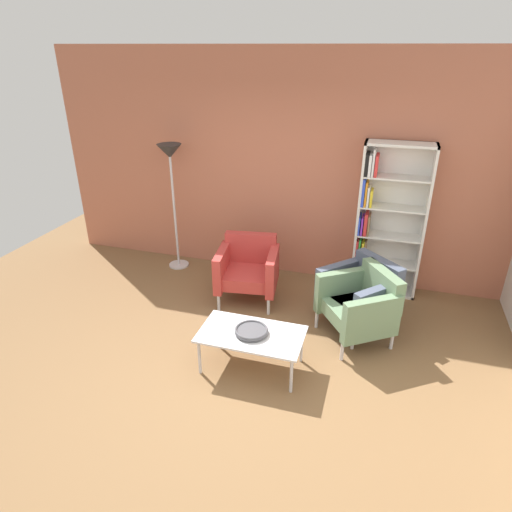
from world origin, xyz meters
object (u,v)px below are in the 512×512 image
(decorative_bowl, at_px, (251,330))
(armchair_spare_guest, at_px, (248,268))
(coffee_table_low, at_px, (251,336))
(bookshelf_tall, at_px, (384,222))
(floor_lamp_torchiere, at_px, (171,167))
(armchair_corner_red, at_px, (361,304))
(armchair_near_window, at_px, (361,293))

(decorative_bowl, distance_m, armchair_spare_guest, 1.35)
(coffee_table_low, bearing_deg, bookshelf_tall, 61.07)
(bookshelf_tall, relative_size, armchair_spare_guest, 2.37)
(bookshelf_tall, distance_m, floor_lamp_torchiere, 2.81)
(coffee_table_low, height_order, floor_lamp_torchiere, floor_lamp_torchiere)
(armchair_corner_red, bearing_deg, armchair_spare_guest, -142.90)
(decorative_bowl, height_order, floor_lamp_torchiere, floor_lamp_torchiere)
(bookshelf_tall, height_order, armchair_spare_guest, bookshelf_tall)
(floor_lamp_torchiere, bearing_deg, armchair_near_window, -16.49)
(coffee_table_low, relative_size, armchair_spare_guest, 1.25)
(bookshelf_tall, relative_size, coffee_table_low, 1.90)
(armchair_near_window, height_order, floor_lamp_torchiere, floor_lamp_torchiere)
(coffee_table_low, distance_m, armchair_near_window, 1.41)
(decorative_bowl, bearing_deg, floor_lamp_torchiere, 132.56)
(decorative_bowl, bearing_deg, armchair_spare_guest, 109.17)
(bookshelf_tall, distance_m, armchair_spare_guest, 1.75)
(coffee_table_low, height_order, decorative_bowl, decorative_bowl)
(coffee_table_low, xyz_separation_m, armchair_near_window, (0.94, 1.05, 0.05))
(armchair_spare_guest, height_order, floor_lamp_torchiere, floor_lamp_torchiere)
(armchair_spare_guest, xyz_separation_m, armchair_corner_red, (1.40, -0.45, 0.00))
(bookshelf_tall, relative_size, armchair_near_window, 2.00)
(armchair_corner_red, xyz_separation_m, armchair_near_window, (-0.01, 0.23, 0.00))
(bookshelf_tall, distance_m, armchair_near_window, 1.06)
(armchair_spare_guest, height_order, armchair_corner_red, same)
(coffee_table_low, relative_size, floor_lamp_torchiere, 0.57)
(decorative_bowl, relative_size, armchair_spare_guest, 0.40)
(armchair_spare_guest, bearing_deg, decorative_bowl, -79.17)
(armchair_near_window, xyz_separation_m, floor_lamp_torchiere, (-2.62, 0.78, 1.03))
(armchair_near_window, bearing_deg, bookshelf_tall, 123.89)
(coffee_table_low, distance_m, armchair_spare_guest, 1.35)
(bookshelf_tall, bearing_deg, floor_lamp_torchiere, -177.16)
(armchair_spare_guest, bearing_deg, floor_lamp_torchiere, 147.54)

